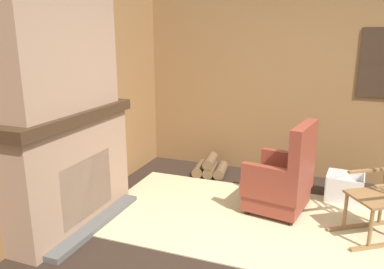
% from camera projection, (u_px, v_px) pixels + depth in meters
% --- Properties ---
extents(ground_plane, '(14.00, 14.00, 0.00)m').
position_uv_depth(ground_plane, '(279.00, 264.00, 3.30)').
color(ground_plane, '#2D2119').
extents(wood_panel_wall_left, '(0.06, 5.26, 2.64)m').
position_uv_depth(wood_panel_wall_left, '(49.00, 101.00, 3.77)').
color(wood_panel_wall_left, olive).
rests_on(wood_panel_wall_left, ground).
extents(wood_panel_wall_back, '(5.26, 0.09, 2.64)m').
position_uv_depth(wood_panel_wall_back, '(311.00, 83.00, 5.09)').
color(wood_panel_wall_back, olive).
rests_on(wood_panel_wall_back, ground).
extents(fireplace_hearth, '(0.57, 1.68, 1.23)m').
position_uv_depth(fireplace_hearth, '(73.00, 169.00, 3.88)').
color(fireplace_hearth, '#9E7A60').
rests_on(fireplace_hearth, ground).
extents(chimney_breast, '(0.32, 1.39, 1.39)m').
position_uv_depth(chimney_breast, '(61.00, 39.00, 3.54)').
color(chimney_breast, '#9E7A60').
rests_on(chimney_breast, fireplace_hearth).
extents(area_rug, '(3.13, 1.84, 0.01)m').
position_uv_depth(area_rug, '(243.00, 218.00, 4.13)').
color(area_rug, '#C6B789').
rests_on(area_rug, ground).
extents(armchair, '(0.75, 0.80, 1.05)m').
position_uv_depth(armchair, '(282.00, 181.00, 4.20)').
color(armchair, brown).
rests_on(armchair, ground).
extents(rocking_chair, '(0.90, 0.79, 1.20)m').
position_uv_depth(rocking_chair, '(382.00, 199.00, 3.65)').
color(rocking_chair, olive).
rests_on(rocking_chair, ground).
extents(firewood_stack, '(0.51, 0.50, 0.28)m').
position_uv_depth(firewood_stack, '(210.00, 167.00, 5.40)').
color(firewood_stack, brown).
rests_on(firewood_stack, ground).
extents(laundry_basket, '(0.45, 0.43, 0.32)m').
position_uv_depth(laundry_basket, '(345.00, 187.00, 4.55)').
color(laundry_basket, white).
rests_on(laundry_basket, ground).
extents(oil_lamp_vase, '(0.13, 0.13, 0.25)m').
position_uv_depth(oil_lamp_vase, '(40.00, 108.00, 3.42)').
color(oil_lamp_vase, silver).
rests_on(oil_lamp_vase, fireplace_hearth).
extents(storage_case, '(0.17, 0.24, 0.15)m').
position_uv_depth(storage_case, '(79.00, 99.00, 3.94)').
color(storage_case, gray).
rests_on(storage_case, fireplace_hearth).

